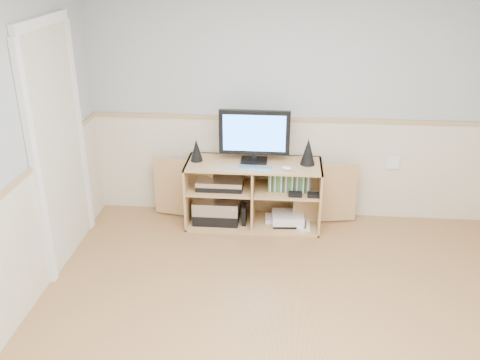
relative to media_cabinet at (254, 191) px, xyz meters
The scene contains 11 objects.
room 2.13m from the media_cabinet, 80.90° to the right, with size 4.04×4.54×2.54m.
media_cabinet is the anchor object (origin of this frame).
monitor 0.60m from the media_cabinet, 90.00° to the right, with size 0.67×0.18×0.51m.
speaker_left 0.70m from the media_cabinet, behind, with size 0.12×0.12×0.22m, color black.
speaker_right 0.68m from the media_cabinet, ahead, with size 0.14×0.14×0.26m, color black.
keyboard 0.38m from the media_cabinet, 86.56° to the right, with size 0.31×0.12×0.01m, color silver.
mouse 0.50m from the media_cabinet, 31.78° to the right, with size 0.10×0.06×0.04m, color white.
av_components 0.37m from the media_cabinet, behind, with size 0.52×0.33×0.47m.
game_consoles 0.43m from the media_cabinet, 11.72° to the right, with size 0.45×0.30×0.11m.
game_cases 0.39m from the media_cabinet, 12.49° to the right, with size 0.40×0.14×0.19m, color #3F8C3F.
wall_outlet 1.40m from the media_cabinet, ahead, with size 0.12×0.03×0.12m, color white.
Camera 1 is at (-0.08, -2.77, 2.59)m, focal length 40.00 mm.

